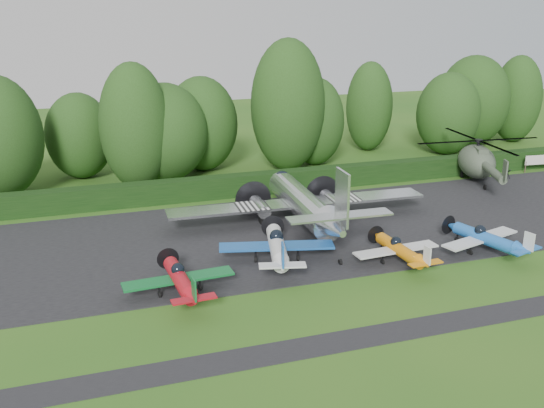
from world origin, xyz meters
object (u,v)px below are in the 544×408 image
object	(u,v)px
transport_plane	(304,204)
light_plane_white	(277,246)
helicopter	(477,159)
light_plane_red	(180,279)
light_plane_orange	(400,250)
sign_board	(539,161)
light_plane_blue	(486,238)

from	to	relation	value
transport_plane	light_plane_white	size ratio (longest dim) A/B	2.57
light_plane_white	helicopter	world-z (taller)	helicopter
light_plane_red	light_plane_white	distance (m)	7.75
light_plane_orange	sign_board	size ratio (longest dim) A/B	2.03
light_plane_white	light_plane_orange	xyz separation A→B (m)	(8.09, -2.58, -0.27)
sign_board	light_plane_red	bearing A→B (deg)	-162.69
light_plane_white	light_plane_blue	xyz separation A→B (m)	(14.98, -2.81, -0.18)
light_plane_red	light_plane_blue	bearing A→B (deg)	3.69
transport_plane	light_plane_blue	world-z (taller)	transport_plane
transport_plane	light_plane_orange	world-z (taller)	transport_plane
light_plane_red	light_plane_white	world-z (taller)	light_plane_white
light_plane_white	light_plane_blue	distance (m)	15.25
sign_board	light_plane_white	bearing A→B (deg)	-162.46
light_plane_red	light_plane_orange	bearing A→B (deg)	4.55
light_plane_white	light_plane_blue	world-z (taller)	light_plane_white
helicopter	light_plane_white	bearing A→B (deg)	-172.48
helicopter	sign_board	bearing A→B (deg)	-15.00
transport_plane	light_plane_blue	distance (m)	14.03
light_plane_white	helicopter	distance (m)	29.35
light_plane_orange	helicopter	xyz separation A→B (m)	(17.90, 16.19, 1.27)
light_plane_orange	transport_plane	bearing A→B (deg)	116.10
transport_plane	light_plane_red	xyz separation A→B (m)	(-11.62, -9.18, -0.83)
light_plane_red	light_plane_blue	world-z (taller)	light_plane_red
light_plane_red	helicopter	world-z (taller)	helicopter
light_plane_white	sign_board	size ratio (longest dim) A/B	2.58
light_plane_red	sign_board	world-z (taller)	light_plane_red
light_plane_red	transport_plane	bearing A→B (deg)	42.00
light_plane_blue	helicopter	size ratio (longest dim) A/B	0.47
transport_plane	helicopter	bearing A→B (deg)	16.38
light_plane_orange	sign_board	bearing A→B (deg)	36.46
light_plane_white	light_plane_blue	bearing A→B (deg)	-24.25
sign_board	helicopter	bearing A→B (deg)	-179.99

